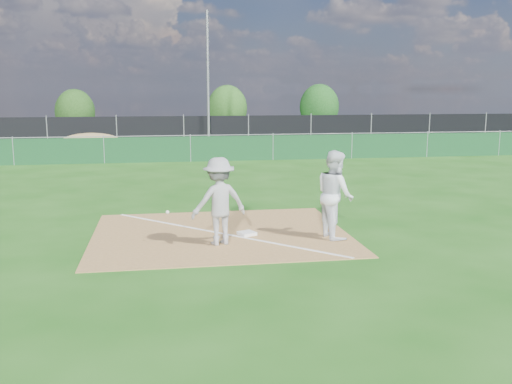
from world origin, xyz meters
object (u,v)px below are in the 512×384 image
Objects in this scene: first_base at (247,233)px; tree_right at (319,107)px; runner at (335,194)px; tree_mid at (227,108)px; tree_left at (75,112)px; play_at_first at (219,201)px; car_mid at (195,129)px; light_pole at (208,79)px; car_right at (229,130)px; car_left at (113,130)px.

tree_right reaches higher than first_base.
tree_mid is (1.25, 32.93, 0.90)m from runner.
tree_left is at bearing -174.19° from tree_mid.
play_at_first is 0.45× the size of car_mid.
car_right is at bearing 69.47° from light_pole.
car_mid is at bearing -116.00° from tree_mid.
tree_left is (-9.15, 9.33, -2.24)m from light_pole.
car_left is (-5.21, 26.77, 0.63)m from first_base.
tree_right is (11.73, 34.00, 0.99)m from play_at_first.
light_pole reaches higher than first_base.
runner is at bearing -92.18° from tree_mid.
first_base is 27.28m from car_left.
tree_right is at bearing -55.62° from car_right.
runner is 0.53× the size of tree_right.
car_mid reaches higher than car_right.
tree_mid reaches higher than car_right.
car_left is 1.06× the size of tree_mid.
car_mid is 1.26× the size of tree_left.
car_left is at bearing -158.02° from tree_right.
tree_mid is at bearing -9.32° from car_right.
car_right is 11.90m from tree_left.
runner is at bearing -172.38° from car_left.
light_pole is 15.36m from tree_right.
tree_left is at bearing 11.20° from runner.
car_left is at bearing 99.30° from play_at_first.
play_at_first is at bearing -136.62° from first_base.
first_base is 26.90m from car_right.
light_pole is 22.65m from runner.
play_at_first is 2.71m from runner.
tree_left is (-7.53, 31.96, 0.78)m from play_at_first.
tree_mid is (3.96, 33.13, 0.94)m from play_at_first.
tree_left is at bearing 104.77° from first_base.
car_left is at bearing 86.00° from car_right.
tree_left reaches higher than first_base.
car_mid is at bearing -100.66° from car_left.
tree_left reaches higher than car_left.
first_base is at bearing -108.29° from tree_right.
play_at_first is 0.95× the size of runner.
play_at_first is at bearing -76.74° from tree_left.
light_pole is at bearing -3.88° from runner.
tree_right is (9.03, 33.80, 0.95)m from runner.
tree_mid is (2.93, 6.01, 1.20)m from car_mid.
tree_mid reaches higher than runner.
tree_right is (10.12, 11.38, -2.02)m from light_pole.
light_pole is 22.49× the size of first_base.
car_right is 1.09× the size of tree_right.
car_left is 1.03× the size of tree_right.
tree_right reaches higher than tree_mid.
tree_mid reaches higher than first_base.
car_mid is at bearing 93.76° from car_right.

